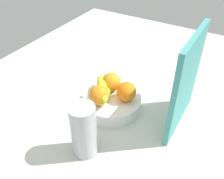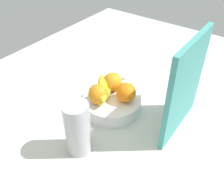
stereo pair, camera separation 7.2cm
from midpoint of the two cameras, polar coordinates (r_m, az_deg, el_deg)
ground_plane at (r=105.42cm, az=-1.39°, el=-3.71°), size 180.00×140.00×3.00cm
fruit_bowl at (r=100.14cm, az=-2.07°, el=-3.13°), size 23.32×23.32×5.53cm
orange_front_left at (r=95.04cm, az=1.13°, el=-0.55°), size 7.66×7.66×7.66cm
orange_front_right at (r=100.09cm, az=-2.24°, el=1.66°), size 7.66×7.66×7.66cm
orange_center at (r=93.78cm, az=-5.19°, el=-1.33°), size 7.66×7.66×7.66cm
banana_bunch at (r=97.28cm, az=-4.02°, el=-0.17°), size 17.70×13.74×6.20cm
cutting_board at (r=87.57cm, az=14.30°, el=1.40°), size 28.00×1.82×36.00cm
thermos_tumbler at (r=80.60cm, az=-9.10°, el=-9.34°), size 8.37×8.37×19.54cm
jar_lid at (r=120.65cm, az=0.40°, el=3.59°), size 7.86×7.86×1.19cm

